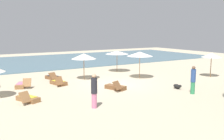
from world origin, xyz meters
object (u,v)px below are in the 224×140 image
object	(u,v)px
umbrella_1	(140,54)
person_1	(94,91)
person_2	(193,80)
umbrella_0	(84,56)
lounger_3	(59,83)
lounger_0	(53,77)
dog	(177,86)
lounger_4	(116,87)
lounger_2	(22,85)
umbrella_2	(117,52)
umbrella_3	(212,55)
lounger_1	(28,99)

from	to	relation	value
umbrella_1	person_1	distance (m)	9.06
person_1	person_2	bearing A→B (deg)	-4.96
umbrella_0	lounger_3	xyz separation A→B (m)	(-2.56, -0.94, -1.78)
lounger_0	dog	xyz separation A→B (m)	(6.41, -7.83, -0.00)
umbrella_1	lounger_4	bearing A→B (deg)	-148.21
lounger_2	person_2	distance (m)	11.94
lounger_0	lounger_3	bearing A→B (deg)	-98.23
umbrella_2	lounger_4	bearing A→B (deg)	-122.93
umbrella_1	umbrella_3	size ratio (longest dim) A/B	1.07
lounger_1	dog	xyz separation A→B (m)	(9.81, -2.13, -0.00)
lounger_2	lounger_3	xyz separation A→B (m)	(2.57, -0.58, 0.00)
umbrella_0	lounger_3	distance (m)	3.25
dog	lounger_3	bearing A→B (deg)	140.40
lounger_1	dog	world-z (taller)	lounger_1
lounger_0	lounger_2	xyz separation A→B (m)	(-2.89, -1.68, 0.00)
lounger_4	lounger_2	bearing A→B (deg)	143.12
umbrella_1	umbrella_3	distance (m)	6.37
lounger_1	person_2	world-z (taller)	person_2
lounger_0	lounger_4	size ratio (longest dim) A/B	1.01
person_1	person_2	world-z (taller)	person_1
person_1	umbrella_0	bearing A→B (deg)	68.86
lounger_1	dog	distance (m)	10.04
umbrella_1	person_2	world-z (taller)	umbrella_1
umbrella_1	lounger_3	xyz separation A→B (m)	(-6.80, 1.09, -1.92)
umbrella_3	lounger_4	size ratio (longest dim) A/B	1.20
umbrella_3	person_2	size ratio (longest dim) A/B	1.16
lounger_4	person_2	distance (m)	5.19
umbrella_2	person_1	size ratio (longest dim) A/B	1.23
person_2	lounger_3	bearing A→B (deg)	132.41
umbrella_1	lounger_1	distance (m)	10.34
lounger_2	person_2	size ratio (longest dim) A/B	0.96
umbrella_0	umbrella_2	world-z (taller)	umbrella_0
umbrella_1	person_2	bearing A→B (deg)	-92.68
lounger_2	dog	xyz separation A→B (m)	(9.30, -6.15, -0.00)
umbrella_3	lounger_1	distance (m)	15.76
umbrella_2	person_2	xyz separation A→B (m)	(-0.48, -9.97, -0.98)
umbrella_3	person_1	bearing A→B (deg)	-167.86
lounger_1	lounger_3	xyz separation A→B (m)	(3.08, 3.45, 0.00)
person_1	lounger_1	bearing A→B (deg)	131.49
umbrella_2	lounger_2	xyz separation A→B (m)	(-9.56, -2.25, -1.74)
person_2	umbrella_3	bearing A→B (deg)	29.12
lounger_3	lounger_4	xyz separation A→B (m)	(2.89, -3.51, -0.01)
umbrella_2	dog	xyz separation A→B (m)	(-0.26, -8.40, -1.74)
umbrella_0	lounger_4	xyz separation A→B (m)	(0.33, -4.45, -1.79)
lounger_0	lounger_2	bearing A→B (deg)	-149.78
lounger_0	lounger_1	xyz separation A→B (m)	(-3.40, -5.71, 0.00)
lounger_0	person_1	size ratio (longest dim) A/B	0.97
lounger_2	lounger_4	size ratio (longest dim) A/B	1.00
lounger_4	dog	size ratio (longest dim) A/B	2.45
lounger_2	person_2	world-z (taller)	person_2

